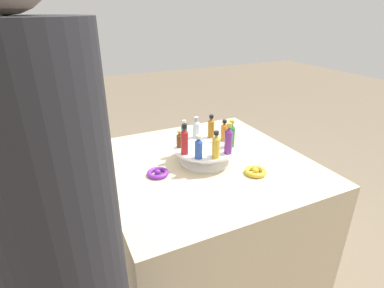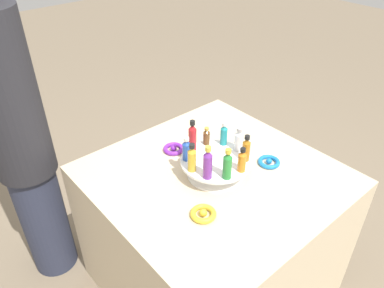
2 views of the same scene
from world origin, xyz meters
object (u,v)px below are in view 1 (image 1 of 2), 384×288
object	(u,v)px
bottle_purple	(228,140)
ribbon_bow_purple	(158,173)
bottle_green	(231,135)
display_stand	(205,153)
ribbon_bow_gold	(255,171)
bottle_red	(185,140)
bottle_amber	(211,127)
bottle_orange	(224,131)
bottle_brown	(179,140)
ribbon_bow_blue	(202,139)
bottle_teal	(184,132)
bottle_gold	(216,146)
bottle_blue	(199,148)
bottle_clear	(196,128)

from	to	relation	value
bottle_purple	ribbon_bow_purple	bearing A→B (deg)	166.11
bottle_green	ribbon_bow_purple	distance (m)	0.39
display_stand	ribbon_bow_gold	size ratio (longest dim) A/B	3.00
bottle_red	bottle_amber	xyz separation A→B (m)	(0.20, 0.12, -0.01)
bottle_orange	ribbon_bow_gold	distance (m)	0.26
ribbon_bow_gold	display_stand	bearing A→B (deg)	126.20
bottle_purple	bottle_amber	distance (m)	0.20
display_stand	bottle_red	xyz separation A→B (m)	(-0.12, -0.03, 0.10)
display_stand	ribbon_bow_purple	xyz separation A→B (m)	(-0.26, -0.03, -0.03)
bottle_brown	bottle_purple	xyz separation A→B (m)	(0.18, -0.16, 0.03)
bottle_brown	ribbon_bow_purple	distance (m)	0.19
bottle_purple	ribbon_bow_blue	size ratio (longest dim) A/B	1.50
bottle_amber	bottle_teal	world-z (taller)	bottle_amber
bottle_brown	bottle_orange	xyz separation A→B (m)	(0.23, -0.02, 0.01)
bottle_purple	bottle_teal	world-z (taller)	bottle_purple
bottle_brown	bottle_gold	distance (m)	0.20
bottle_gold	bottle_purple	distance (m)	0.08
bottle_blue	bottle_gold	xyz separation A→B (m)	(0.07, -0.03, 0.01)
bottle_teal	bottle_green	bearing A→B (deg)	-41.50
bottle_orange	ribbon_bow_blue	bearing A→B (deg)	94.65
bottle_gold	bottle_orange	distance (m)	0.20
display_stand	bottle_teal	size ratio (longest dim) A/B	2.72
bottle_clear	ribbon_bow_gold	bearing A→B (deg)	-67.04
bottle_brown	ribbon_bow_purple	xyz separation A→B (m)	(-0.14, -0.08, -0.11)
bottle_orange	bottle_green	bearing A→B (deg)	-95.50
bottle_gold	ribbon_bow_gold	xyz separation A→B (m)	(0.16, -0.08, -0.13)
bottle_green	ribbon_bow_purple	bearing A→B (deg)	176.66
bottle_green	bottle_orange	distance (m)	0.08
bottle_brown	bottle_teal	xyz separation A→B (m)	(0.05, 0.06, 0.01)
bottle_gold	bottle_brown	bearing A→B (deg)	120.50
display_stand	bottle_clear	distance (m)	0.15
bottle_teal	ribbon_bow_purple	bearing A→B (deg)	-145.14
bottle_gold	ribbon_bow_blue	bearing A→B (deg)	72.12
bottle_gold	bottle_purple	world-z (taller)	bottle_purple
bottle_brown	bottle_purple	bearing A→B (deg)	-41.50
display_stand	bottle_amber	distance (m)	0.15
bottle_brown	bottle_amber	distance (m)	0.20
ribbon_bow_gold	bottle_amber	bearing A→B (deg)	103.12
bottle_green	bottle_teal	xyz separation A→B (m)	(-0.18, 0.16, -0.01)
bottle_green	ribbon_bow_purple	world-z (taller)	bottle_green
bottle_blue	bottle_amber	distance (m)	0.25
bottle_red	bottle_teal	xyz separation A→B (m)	(0.06, 0.13, -0.02)
bottle_blue	ribbon_bow_purple	size ratio (longest dim) A/B	1.11
display_stand	bottle_clear	world-z (taller)	bottle_clear
bottle_red	bottle_brown	bearing A→B (deg)	84.50
bottle_brown	bottle_red	xyz separation A→B (m)	(-0.01, -0.08, 0.03)
bottle_amber	bottle_gold	bearing A→B (deg)	-113.50
bottle_amber	bottle_brown	bearing A→B (deg)	-167.50
bottle_gold	bottle_teal	distance (m)	0.24
bottle_red	bottle_amber	distance (m)	0.24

